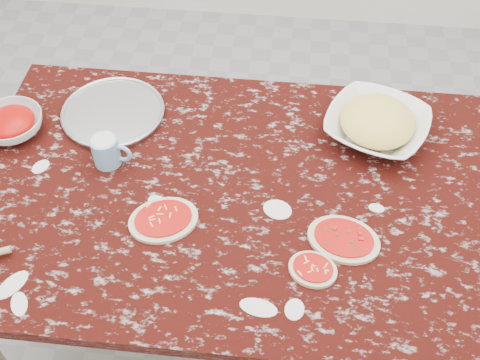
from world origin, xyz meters
name	(u,v)px	position (x,y,z in m)	size (l,w,h in m)	color
ground	(240,313)	(0.00, 0.00, 0.00)	(4.00, 4.00, 0.00)	gray
worktable	(240,208)	(0.00, 0.00, 0.67)	(1.60, 1.00, 0.75)	black
pizza_tray	(113,113)	(-0.45, 0.28, 0.76)	(0.33, 0.33, 0.01)	#B2B2B7
sauce_bowl	(12,124)	(-0.74, 0.17, 0.78)	(0.20, 0.20, 0.06)	white
cheese_bowl	(376,126)	(0.40, 0.27, 0.79)	(0.31, 0.31, 0.08)	white
flour_mug	(107,151)	(-0.41, 0.07, 0.80)	(0.12, 0.08, 0.10)	#72A6CC
pizza_left	(163,220)	(-0.20, -0.13, 0.76)	(0.24, 0.22, 0.02)	beige
pizza_mid	(313,269)	(0.22, -0.25, 0.76)	(0.15, 0.14, 0.02)	beige
pizza_right	(344,239)	(0.30, -0.14, 0.76)	(0.23, 0.20, 0.02)	beige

